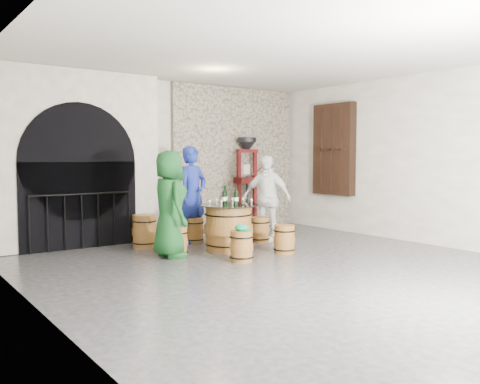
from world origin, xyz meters
TOP-DOWN VIEW (x-y plane):
  - ground at (0.00, 0.00)m, footprint 8.00×8.00m
  - wall_back at (0.00, 4.00)m, footprint 8.00×0.00m
  - wall_left at (-3.50, 0.00)m, footprint 0.00×8.00m
  - wall_right at (3.50, 0.00)m, footprint 0.00×8.00m
  - ceiling at (0.00, 0.00)m, footprint 8.00×8.00m
  - stone_facing_panel at (1.80, 3.94)m, footprint 3.20×0.12m
  - arched_opening at (-1.90, 3.74)m, footprint 3.10×0.60m
  - shuttered_window at (3.38, 2.40)m, footprint 0.23×1.10m
  - barrel_table at (0.14, 1.80)m, footprint 1.04×1.04m
  - barrel_stool_left at (-0.85, 1.86)m, footprint 0.38×0.38m
  - barrel_stool_far at (0.04, 2.79)m, footprint 0.38×0.38m
  - barrel_stool_right at (1.09, 2.11)m, footprint 0.38×0.38m
  - barrel_stool_near_right at (0.74, 0.99)m, footprint 0.38×0.38m
  - barrel_stool_near_left at (-0.25, 0.88)m, footprint 0.38×0.38m
  - green_cap at (-0.24, 0.88)m, footprint 0.25×0.21m
  - person_green at (-0.98, 1.87)m, footprint 0.65×0.91m
  - person_blue at (0.03, 2.83)m, footprint 0.77×0.61m
  - person_white at (1.32, 2.19)m, footprint 0.82×1.05m
  - wine_bottle_left at (0.09, 1.85)m, footprint 0.08×0.08m
  - wine_bottle_center at (0.22, 1.68)m, footprint 0.08×0.08m
  - wine_bottle_right at (0.21, 1.99)m, footprint 0.08×0.08m
  - tasting_glass_a at (-0.04, 1.75)m, footprint 0.05×0.05m
  - tasting_glass_b at (0.52, 1.89)m, footprint 0.05×0.05m
  - tasting_glass_c at (0.04, 2.02)m, footprint 0.05×0.05m
  - tasting_glass_d at (0.37, 2.00)m, footprint 0.05×0.05m
  - tasting_glass_e at (0.51, 1.63)m, footprint 0.05×0.05m
  - tasting_glass_f at (-0.23, 1.82)m, footprint 0.05×0.05m
  - side_barrel at (-0.94, 2.91)m, footprint 0.45×0.45m
  - corking_press at (1.93, 3.65)m, footprint 0.85×0.48m
  - control_box at (2.05, 3.86)m, footprint 0.18×0.10m

SIDE VIEW (x-z plane):
  - ground at x=0.00m, z-range 0.00..0.00m
  - barrel_stool_left at x=-0.85m, z-range 0.00..0.48m
  - barrel_stool_far at x=0.04m, z-range 0.00..0.48m
  - barrel_stool_right at x=1.09m, z-range 0.00..0.48m
  - barrel_stool_near_right at x=0.74m, z-range 0.00..0.48m
  - barrel_stool_near_left at x=-0.25m, z-range 0.00..0.48m
  - side_barrel at x=-0.94m, z-range 0.00..0.59m
  - barrel_table at x=0.14m, z-range 0.00..0.80m
  - green_cap at x=-0.24m, z-range 0.47..0.59m
  - person_white at x=1.32m, z-range 0.00..1.67m
  - tasting_glass_a at x=-0.04m, z-range 0.80..0.90m
  - tasting_glass_b at x=0.52m, z-range 0.80..0.90m
  - tasting_glass_c at x=0.04m, z-range 0.80..0.90m
  - tasting_glass_d at x=0.37m, z-range 0.80..0.90m
  - tasting_glass_e at x=0.51m, z-range 0.80..0.90m
  - tasting_glass_f at x=-0.23m, z-range 0.80..0.90m
  - person_green at x=-0.98m, z-range 0.00..1.74m
  - person_blue at x=0.03m, z-range 0.00..1.84m
  - wine_bottle_left at x=0.09m, z-range 0.77..1.09m
  - wine_bottle_center at x=0.22m, z-range 0.77..1.09m
  - wine_bottle_right at x=0.21m, z-range 0.77..1.09m
  - corking_press at x=1.93m, z-range 0.17..2.24m
  - control_box at x=2.05m, z-range 1.24..1.46m
  - arched_opening at x=-1.90m, z-range -0.01..3.18m
  - wall_back at x=0.00m, z-range -2.40..5.60m
  - wall_left at x=-3.50m, z-range -2.40..5.60m
  - wall_right at x=3.50m, z-range -2.40..5.60m
  - stone_facing_panel at x=1.80m, z-range 0.01..3.19m
  - shuttered_window at x=3.38m, z-range 0.80..2.80m
  - ceiling at x=0.00m, z-range 3.20..3.20m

